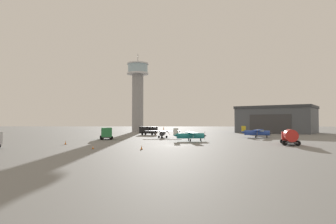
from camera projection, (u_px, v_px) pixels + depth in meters
The scene contains 12 objects.
ground_plane at pixel (174, 146), 52.60m from camera, with size 400.00×400.00×0.00m, color slate.
control_tower at pixel (138, 90), 120.85m from camera, with size 9.22×9.22×33.53m.
hangar at pixel (277, 119), 113.07m from camera, with size 34.74×32.43×10.57m.
airplane_black at pixel (163, 133), 78.13m from camera, with size 9.74×7.66×2.88m.
airplane_blue at pixel (257, 132), 79.11m from camera, with size 8.50×10.71×3.25m.
airplane_teal at pixel (190, 135), 64.95m from camera, with size 7.98×10.19×2.99m.
truck_box_green at pixel (106, 133), 71.29m from camera, with size 4.33×6.64×2.96m.
truck_fuel_tanker_red at pixel (290, 136), 54.52m from camera, with size 4.34×6.94×3.04m.
truck_box_black at pixel (148, 130), 94.69m from camera, with size 6.23×4.53×2.78m.
traffic_cone_near_left at pixel (65, 143), 55.43m from camera, with size 0.36×0.36×0.72m.
traffic_cone_near_right at pixel (142, 147), 45.59m from camera, with size 0.36×0.36×0.70m.
traffic_cone_mid_apron at pixel (93, 147), 46.41m from camera, with size 0.36×0.36×0.56m.
Camera 1 is at (0.87, -52.78, 4.56)m, focal length 30.17 mm.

